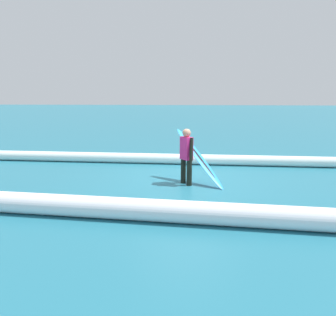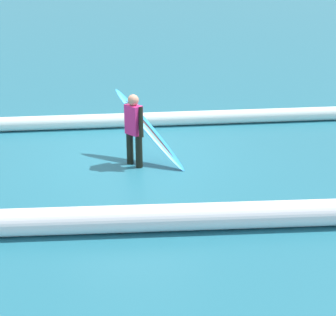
% 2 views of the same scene
% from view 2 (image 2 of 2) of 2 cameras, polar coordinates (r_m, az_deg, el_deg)
% --- Properties ---
extents(ground_plane, '(185.10, 185.10, 0.00)m').
position_cam_2_polar(ground_plane, '(10.76, -4.13, 0.03)').
color(ground_plane, '#226B81').
extents(surfer, '(0.37, 0.54, 1.47)m').
position_cam_2_polar(surfer, '(10.08, -3.85, 3.53)').
color(surfer, black).
rests_on(surfer, ground_plane).
extents(surfboard, '(1.49, 1.55, 1.41)m').
position_cam_2_polar(surfboard, '(10.37, -2.16, 3.29)').
color(surfboard, '#268CE5').
rests_on(surfboard, ground_plane).
extents(wave_crest_foreground, '(16.60, 0.51, 0.35)m').
position_cam_2_polar(wave_crest_foreground, '(12.88, -0.14, 4.42)').
color(wave_crest_foreground, white).
rests_on(wave_crest_foreground, ground_plane).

